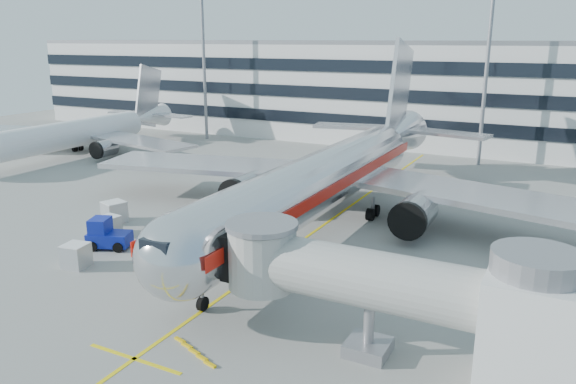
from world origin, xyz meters
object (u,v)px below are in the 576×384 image
at_px(ramp_worker, 154,255).
at_px(belt_loader, 194,242).
at_px(baggage_tug, 107,235).
at_px(cargo_container_front, 76,256).
at_px(cargo_container_left, 109,225).
at_px(cargo_container_right, 114,212).
at_px(main_jet, 332,175).

bearing_deg(ramp_worker, belt_loader, 37.50).
height_order(baggage_tug, cargo_container_front, baggage_tug).
relative_size(cargo_container_front, ramp_worker, 1.10).
relative_size(belt_loader, cargo_container_left, 3.23).
bearing_deg(cargo_container_left, cargo_container_right, 126.96).
distance_m(baggage_tug, cargo_container_right, 6.54).
bearing_deg(baggage_tug, belt_loader, 22.13).
bearing_deg(main_jet, baggage_tug, -131.69).
bearing_deg(baggage_tug, cargo_container_left, 130.99).
xyz_separation_m(baggage_tug, cargo_container_right, (-4.11, 5.09, -0.10)).
xyz_separation_m(main_jet, belt_loader, (-6.43, -11.84, -3.52)).
relative_size(cargo_container_right, cargo_container_front, 1.21).
xyz_separation_m(main_jet, ramp_worker, (-7.14, -15.72, -3.39)).
height_order(belt_loader, cargo_container_right, belt_loader).
distance_m(belt_loader, cargo_container_left, 8.52).
distance_m(belt_loader, cargo_container_right, 10.85).
bearing_deg(baggage_tug, ramp_worker, -12.29).
relative_size(cargo_container_left, cargo_container_right, 0.74).
bearing_deg(baggage_tug, cargo_container_right, 128.90).
relative_size(main_jet, cargo_container_right, 22.58).
bearing_deg(cargo_container_left, cargo_container_front, -64.95).
height_order(cargo_container_right, ramp_worker, cargo_container_right).
height_order(main_jet, belt_loader, main_jet).
bearing_deg(ramp_worker, cargo_container_left, 112.88).
bearing_deg(ramp_worker, baggage_tug, 125.48).
xyz_separation_m(cargo_container_left, cargo_container_front, (2.93, -6.27, 0.06)).
bearing_deg(belt_loader, cargo_container_front, -130.57).
height_order(baggage_tug, cargo_container_left, baggage_tug).
relative_size(cargo_container_right, ramp_worker, 1.33).
bearing_deg(belt_loader, main_jet, 61.49).
height_order(baggage_tug, ramp_worker, baggage_tug).
xyz_separation_m(belt_loader, cargo_container_right, (-10.56, 2.46, 0.24)).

